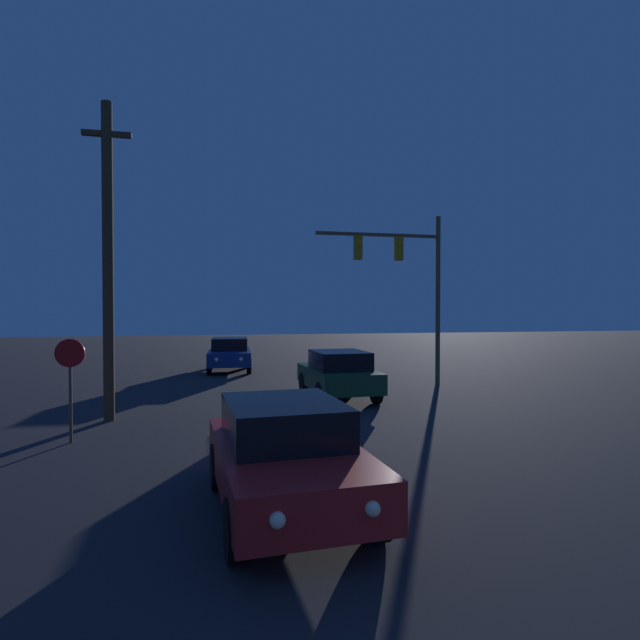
{
  "coord_description": "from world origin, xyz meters",
  "views": [
    {
      "loc": [
        -2.71,
        0.77,
        2.96
      ],
      "look_at": [
        0.0,
        13.47,
        2.69
      ],
      "focal_mm": 28.0,
      "sensor_mm": 36.0,
      "label": 1
    }
  ],
  "objects": [
    {
      "name": "stop_sign",
      "position": [
        -5.83,
        12.69,
        1.59
      ],
      "size": [
        0.63,
        0.07,
        2.31
      ],
      "color": "brown",
      "rests_on": "ground_plane"
    },
    {
      "name": "car_far",
      "position": [
        -1.97,
        25.18,
        0.83
      ],
      "size": [
        2.16,
        4.16,
        1.59
      ],
      "rotation": [
        0.0,
        0.0,
        3.09
      ],
      "color": "navy",
      "rests_on": "ground_plane"
    },
    {
      "name": "traffic_signal_mast",
      "position": [
        4.69,
        18.97,
        4.39
      ],
      "size": [
        5.0,
        0.3,
        6.61
      ],
      "color": "brown",
      "rests_on": "ground_plane"
    },
    {
      "name": "utility_pole",
      "position": [
        -5.45,
        14.88,
        4.34
      ],
      "size": [
        1.24,
        0.28,
        8.43
      ],
      "color": "#4C3823",
      "rests_on": "ground_plane"
    },
    {
      "name": "car_near",
      "position": [
        -1.68,
        8.01,
        0.83
      ],
      "size": [
        2.23,
        4.18,
        1.59
      ],
      "rotation": [
        0.0,
        0.0,
        3.21
      ],
      "color": "#B21E1E",
      "rests_on": "ground_plane"
    },
    {
      "name": "car_mid",
      "position": [
        1.34,
        16.82,
        0.83
      ],
      "size": [
        2.13,
        4.14,
        1.59
      ],
      "rotation": [
        0.0,
        0.0,
        0.04
      ],
      "color": "#1E4728",
      "rests_on": "ground_plane"
    }
  ]
}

